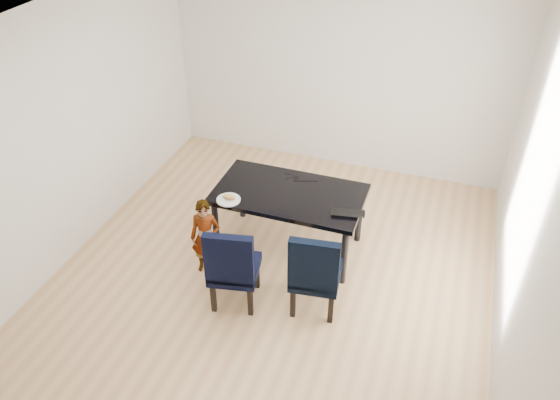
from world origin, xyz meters
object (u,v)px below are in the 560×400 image
(plate, at_px, (229,200))
(chair_right, at_px, (316,268))
(child, at_px, (206,237))
(chair_left, at_px, (234,263))
(laptop, at_px, (348,211))
(dining_table, at_px, (289,220))

(plate, bearing_deg, chair_right, -21.53)
(chair_right, height_order, child, chair_right)
(child, bearing_deg, chair_left, -47.65)
(child, height_order, plate, child)
(chair_left, distance_m, laptop, 1.27)
(plate, distance_m, laptop, 1.25)
(dining_table, relative_size, chair_right, 1.64)
(chair_left, xyz_separation_m, plate, (-0.31, 0.61, 0.27))
(plate, bearing_deg, dining_table, 32.23)
(chair_left, relative_size, child, 1.09)
(chair_left, bearing_deg, laptop, 30.58)
(child, relative_size, laptop, 2.62)
(dining_table, xyz_separation_m, chair_right, (0.53, -0.78, 0.11))
(chair_right, height_order, plate, chair_right)
(dining_table, xyz_separation_m, plate, (-0.56, -0.35, 0.38))
(chair_right, bearing_deg, chair_left, -174.26)
(dining_table, bearing_deg, laptop, -10.86)
(chair_right, distance_m, child, 1.24)
(laptop, bearing_deg, child, 11.32)
(chair_right, relative_size, plate, 3.85)
(chair_right, xyz_separation_m, plate, (-1.09, 0.43, 0.27))
(chair_left, distance_m, plate, 0.74)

